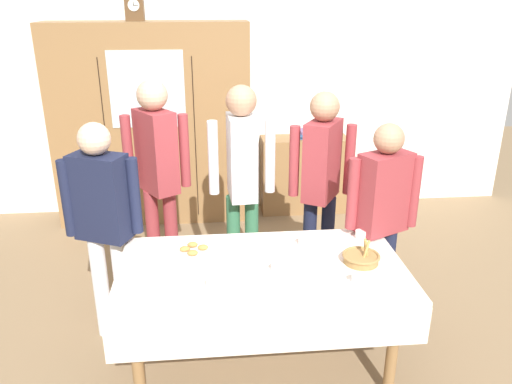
{
  "coord_description": "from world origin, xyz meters",
  "views": [
    {
      "loc": [
        -0.3,
        -2.97,
        2.35
      ],
      "look_at": [
        0.0,
        0.2,
        1.1
      ],
      "focal_mm": 35.46,
      "sensor_mm": 36.0,
      "label": 1
    }
  ],
  "objects": [
    {
      "name": "tea_cup_mid_left",
      "position": [
        0.09,
        -0.28,
        0.78
      ],
      "size": [
        0.13,
        0.13,
        0.06
      ],
      "color": "white",
      "rests_on": "dining_table"
    },
    {
      "name": "tea_cup_near_right",
      "position": [
        0.73,
        0.12,
        0.78
      ],
      "size": [
        0.13,
        0.13,
        0.06
      ],
      "color": "white",
      "rests_on": "dining_table"
    },
    {
      "name": "spoon_near_left",
      "position": [
        0.55,
        0.02,
        0.75
      ],
      "size": [
        0.12,
        0.02,
        0.01
      ],
      "color": "silver",
      "rests_on": "dining_table"
    },
    {
      "name": "ground_plane",
      "position": [
        0.0,
        0.0,
        0.0
      ],
      "size": [
        12.0,
        12.0,
        0.0
      ],
      "primitive_type": "plane",
      "color": "#846B4C",
      "rests_on": "ground"
    },
    {
      "name": "person_beside_shelf",
      "position": [
        -1.04,
        0.25,
        0.97
      ],
      "size": [
        0.52,
        0.33,
        1.59
      ],
      "color": "silver",
      "rests_on": "ground"
    },
    {
      "name": "wall_cabinet",
      "position": [
        -0.9,
        2.35,
        1.05
      ],
      "size": [
        2.05,
        0.46,
        2.11
      ],
      "color": "olive",
      "rests_on": "ground"
    },
    {
      "name": "person_by_cabinet",
      "position": [
        -0.06,
        0.74,
        1.06
      ],
      "size": [
        0.52,
        0.37,
        1.74
      ],
      "color": "#33704C",
      "rests_on": "ground"
    },
    {
      "name": "person_behind_table_right",
      "position": [
        0.57,
        0.72,
        1.03
      ],
      "size": [
        0.52,
        0.41,
        1.68
      ],
      "color": "#191E38",
      "rests_on": "ground"
    },
    {
      "name": "pastry_plate",
      "position": [
        -0.43,
        0.03,
        0.77
      ],
      "size": [
        0.28,
        0.28,
        0.05
      ],
      "color": "white",
      "rests_on": "dining_table"
    },
    {
      "name": "back_wall",
      "position": [
        0.0,
        2.65,
        1.35
      ],
      "size": [
        6.4,
        0.1,
        2.7
      ],
      "primitive_type": "cube",
      "color": "silver",
      "rests_on": "ground"
    },
    {
      "name": "tea_cup_center",
      "position": [
        -0.74,
        -0.2,
        0.78
      ],
      "size": [
        0.13,
        0.13,
        0.06
      ],
      "color": "white",
      "rests_on": "dining_table"
    },
    {
      "name": "mantel_clock",
      "position": [
        -0.99,
        2.35,
        2.23
      ],
      "size": [
        0.18,
        0.11,
        0.24
      ],
      "color": "brown",
      "rests_on": "wall_cabinet"
    },
    {
      "name": "person_near_right_end",
      "position": [
        -0.72,
        0.9,
        1.08
      ],
      "size": [
        0.52,
        0.41,
        1.76
      ],
      "color": "#933338",
      "rests_on": "ground"
    },
    {
      "name": "dining_table",
      "position": [
        0.0,
        -0.24,
        0.65
      ],
      "size": [
        1.81,
        0.99,
        0.75
      ],
      "color": "olive",
      "rests_on": "ground"
    },
    {
      "name": "book_stack",
      "position": [
        0.76,
        2.4,
        0.91
      ],
      "size": [
        0.16,
        0.21,
        0.09
      ],
      "color": "#2D5184",
      "rests_on": "bookshelf_low"
    },
    {
      "name": "bread_basket",
      "position": [
        0.64,
        -0.21,
        0.79
      ],
      "size": [
        0.24,
        0.24,
        0.16
      ],
      "color": "#9E7542",
      "rests_on": "dining_table"
    },
    {
      "name": "tea_cup_far_left",
      "position": [
        -0.31,
        -0.43,
        0.78
      ],
      "size": [
        0.13,
        0.13,
        0.06
      ],
      "color": "white",
      "rests_on": "dining_table"
    },
    {
      "name": "tea_cup_far_right",
      "position": [
        0.31,
        0.06,
        0.78
      ],
      "size": [
        0.13,
        0.13,
        0.06
      ],
      "color": "white",
      "rests_on": "dining_table"
    },
    {
      "name": "spoon_far_right",
      "position": [
        -0.0,
        -0.43,
        0.75
      ],
      "size": [
        0.12,
        0.02,
        0.01
      ],
      "color": "silver",
      "rests_on": "dining_table"
    },
    {
      "name": "person_behind_table_left",
      "position": [
        0.9,
        0.22,
        0.94
      ],
      "size": [
        0.52,
        0.33,
        1.55
      ],
      "color": "#191E38",
      "rests_on": "ground"
    },
    {
      "name": "bookshelf_low",
      "position": [
        0.76,
        2.41,
        0.43
      ],
      "size": [
        0.96,
        0.35,
        0.87
      ],
      "color": "olive",
      "rests_on": "ground"
    },
    {
      "name": "tea_cup_mid_right",
      "position": [
        0.54,
        -0.46,
        0.78
      ],
      "size": [
        0.13,
        0.13,
        0.06
      ],
      "color": "white",
      "rests_on": "dining_table"
    }
  ]
}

